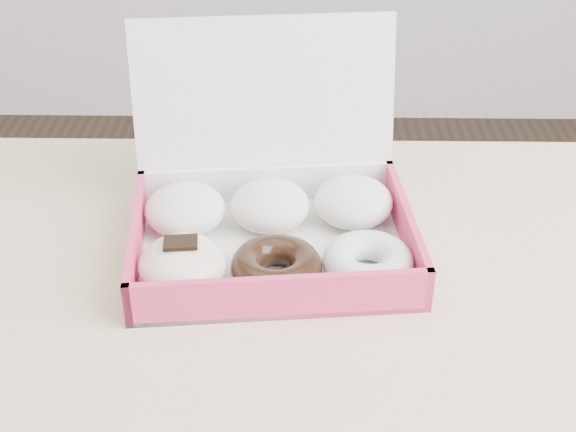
{
  "coord_description": "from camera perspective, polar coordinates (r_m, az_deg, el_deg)",
  "views": [
    {
      "loc": [
        0.16,
        -0.49,
        1.22
      ],
      "look_at": [
        0.15,
        0.16,
        0.79
      ],
      "focal_mm": 50.0,
      "sensor_mm": 36.0,
      "label": 1
    }
  ],
  "objects": [
    {
      "name": "donut_box",
      "position": [
        0.79,
        -1.37,
        -0.25
      ],
      "size": [
        0.29,
        0.26,
        0.2
      ],
      "rotation": [
        0.0,
        0.0,
        0.1
      ],
      "color": "white",
      "rests_on": "table"
    },
    {
      "name": "table",
      "position": [
        0.75,
        -12.48,
        -14.53
      ],
      "size": [
        1.2,
        0.8,
        0.75
      ],
      "color": "#D0B989",
      "rests_on": "ground"
    }
  ]
}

